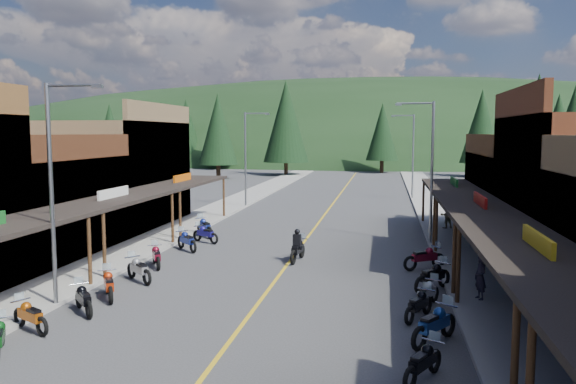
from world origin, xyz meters
The scene contains 40 objects.
ground centered at (0.00, 0.00, 0.00)m, with size 220.00×220.00×0.00m, color #38383A.
centerline centered at (0.00, 20.00, 0.01)m, with size 0.15×90.00×0.01m, color gold.
sidewalk_west centered at (-8.70, 20.00, 0.07)m, with size 3.40×94.00×0.15m, color gray.
sidewalk_east centered at (8.70, 20.00, 0.07)m, with size 3.40×94.00×0.15m, color gray.
shop_west_2 centered at (-13.75, 1.70, 2.53)m, with size 10.90×9.00×6.20m.
shop_west_3 centered at (-13.78, 11.30, 3.52)m, with size 10.90×10.20×8.20m.
shop_east_3 centered at (13.75, 11.30, 2.53)m, with size 10.90×10.20×6.20m.
streetlight_0 centered at (-6.95, -6.00, 4.46)m, with size 2.16×0.18×8.00m.
streetlight_1 centered at (-6.95, 22.00, 4.46)m, with size 2.16×0.18×8.00m.
streetlight_2 centered at (6.95, 8.00, 4.46)m, with size 2.16×0.18×8.00m.
streetlight_3 centered at (6.95, 30.00, 4.46)m, with size 2.16×0.18×8.00m.
ridge_hill centered at (0.00, 135.00, 0.00)m, with size 310.00×140.00×60.00m, color black.
pine_0 centered at (-40.00, 62.00, 6.48)m, with size 5.04×5.04×11.00m.
pine_1 centered at (-24.00, 70.00, 7.24)m, with size 5.88×5.88×12.50m.
pine_2 centered at (-10.00, 58.00, 7.99)m, with size 6.72×6.72×14.00m.
pine_3 centered at (4.00, 66.00, 6.48)m, with size 5.04×5.04×11.00m.
pine_4 centered at (18.00, 60.00, 7.24)m, with size 5.88×5.88×12.50m.
pine_5 centered at (34.00, 72.00, 7.99)m, with size 6.72×6.72×14.00m.
pine_7 centered at (-32.00, 76.00, 7.24)m, with size 5.88×5.88×12.50m.
pine_8 centered at (-22.00, 40.00, 5.98)m, with size 4.48×4.48×10.00m.
pine_9 centered at (24.00, 45.00, 6.38)m, with size 4.93×4.93×10.80m.
pine_10 centered at (-18.00, 50.00, 6.78)m, with size 5.38×5.38×11.60m.
pine_11 centered at (20.00, 38.00, 7.19)m, with size 5.82×5.82×12.40m.
bike_west_4 centered at (-6.43, -8.46, 0.56)m, with size 0.66×1.97×1.13m, color #A1480B, non-canonical shape.
bike_west_5 centered at (-5.72, -6.50, 0.57)m, with size 0.66×1.99×1.14m, color black, non-canonical shape.
bike_west_6 centered at (-5.71, -4.72, 0.60)m, with size 0.70×2.10×1.20m, color red, non-canonical shape.
bike_west_7 centered at (-5.63, -2.25, 0.60)m, with size 0.70×2.10×1.20m, color gray, non-canonical shape.
bike_west_8 centered at (-5.96, 0.36, 0.57)m, with size 0.67×2.01×1.15m, color maroon, non-canonical shape.
bike_west_9 centered at (-5.83, 4.11, 0.61)m, with size 0.71×2.12×1.21m, color navy, non-canonical shape.
bike_west_10 centered at (-5.55, 6.40, 0.57)m, with size 0.67×2.01×1.15m, color navy, non-canonical shape.
bike_west_11 centered at (-6.21, 8.25, 0.65)m, with size 0.76×2.27×1.30m, color navy, non-canonical shape.
bike_east_3 centered at (5.56, -10.00, 0.55)m, with size 0.64×1.93×1.10m, color black, non-canonical shape.
bike_east_4 centered at (6.06, -7.34, 0.65)m, with size 0.76×2.27×1.30m, color navy, non-canonical shape.
bike_east_5 centered at (5.73, -5.16, 0.56)m, with size 0.65×1.95×1.12m, color black, non-canonical shape.
bike_east_6 centered at (6.10, -3.68, 0.55)m, with size 0.64×1.91×1.09m, color #AEADB3, non-canonical shape.
bike_east_7 centered at (6.48, -1.50, 0.64)m, with size 0.74×2.22×1.27m, color black, non-canonical shape.
bike_east_8 centered at (6.39, 2.01, 0.62)m, with size 0.72×2.17×1.24m, color maroon, non-canonical shape.
rider_on_bike centered at (0.38, 2.67, 0.67)m, with size 0.99×2.26×1.67m.
pedestrian_east_a centered at (8.07, -2.86, 0.98)m, with size 0.60×0.40×1.65m, color #231E2D.
pedestrian_east_b centered at (8.47, 13.04, 1.00)m, with size 0.83×0.48×1.70m, color brown.
Camera 1 is at (4.53, -24.00, 6.26)m, focal length 35.00 mm.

